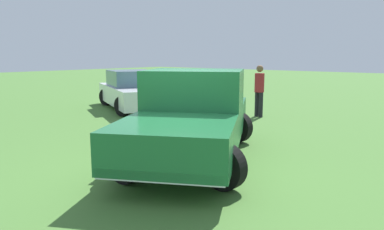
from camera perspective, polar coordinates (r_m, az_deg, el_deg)
ground_plane at (r=7.24m, az=-1.52°, el=-7.39°), size 80.00×80.00×0.00m
pickup_truck at (r=7.42m, az=0.19°, el=0.29°), size 4.09×5.31×1.79m
sedan_near at (r=14.39m, az=-9.16°, el=3.70°), size 4.86×3.66×1.48m
person_bystander at (r=12.51m, az=10.44°, el=4.19°), size 0.40×0.40×1.74m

